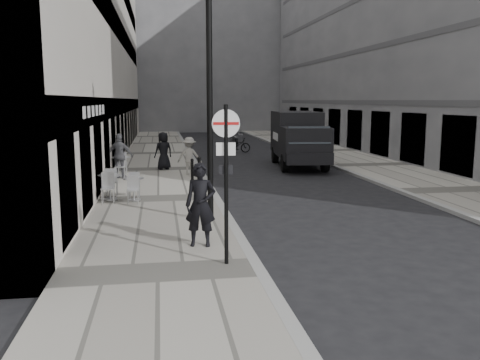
% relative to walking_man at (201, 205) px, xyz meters
% --- Properties ---
extents(ground, '(120.00, 120.00, 0.00)m').
position_rel_walking_man_xyz_m(ground, '(1.01, -4.38, -1.08)').
color(ground, black).
rests_on(ground, ground).
extents(sidewalk, '(4.00, 60.00, 0.12)m').
position_rel_walking_man_xyz_m(sidewalk, '(-0.99, 13.62, -1.02)').
color(sidewalk, '#A9A598').
rests_on(sidewalk, ground).
extents(far_sidewalk, '(4.00, 60.00, 0.12)m').
position_rel_walking_man_xyz_m(far_sidewalk, '(10.01, 13.62, -1.02)').
color(far_sidewalk, '#A9A598').
rests_on(far_sidewalk, ground).
extents(building_left, '(4.00, 45.00, 18.00)m').
position_rel_walking_man_xyz_m(building_left, '(-4.99, 20.12, 7.92)').
color(building_left, beige).
rests_on(building_left, ground).
extents(building_far, '(24.00, 16.00, 22.00)m').
position_rel_walking_man_xyz_m(building_far, '(2.51, 51.62, 9.92)').
color(building_far, gray).
rests_on(building_far, ground).
extents(walking_man, '(0.78, 0.59, 1.92)m').
position_rel_walking_man_xyz_m(walking_man, '(0.00, 0.00, 0.00)').
color(walking_man, black).
rests_on(walking_man, sidewalk).
extents(sign_post, '(0.56, 0.10, 3.24)m').
position_rel_walking_man_xyz_m(sign_post, '(0.41, -1.38, 1.12)').
color(sign_post, black).
rests_on(sign_post, sidewalk).
extents(lamppost, '(0.29, 0.29, 6.35)m').
position_rel_walking_man_xyz_m(lamppost, '(0.47, 2.42, 2.57)').
color(lamppost, black).
rests_on(lamppost, sidewalk).
extents(bollard_near, '(0.12, 0.12, 0.88)m').
position_rel_walking_man_xyz_m(bollard_near, '(0.41, 9.50, -0.52)').
color(bollard_near, black).
rests_on(bollard_near, sidewalk).
extents(bollard_far, '(0.13, 0.13, 0.99)m').
position_rel_walking_man_xyz_m(bollard_far, '(0.69, 9.21, -0.47)').
color(bollard_far, black).
rests_on(bollard_far, sidewalk).
extents(panel_van, '(2.83, 6.23, 2.84)m').
position_rel_walking_man_xyz_m(panel_van, '(6.24, 14.25, 0.52)').
color(panel_van, black).
rests_on(panel_van, ground).
extents(cyclist, '(1.94, 0.84, 2.03)m').
position_rel_walking_man_xyz_m(cyclist, '(4.11, 21.74, -0.29)').
color(cyclist, black).
rests_on(cyclist, ground).
extents(pedestrian_a, '(1.22, 0.78, 1.92)m').
position_rel_walking_man_xyz_m(pedestrian_a, '(-2.59, 10.80, 0.00)').
color(pedestrian_a, '#505055').
rests_on(pedestrian_a, sidewalk).
extents(pedestrian_b, '(1.22, 0.88, 1.70)m').
position_rel_walking_man_xyz_m(pedestrian_b, '(0.41, 11.37, -0.11)').
color(pedestrian_b, '#9A968F').
rests_on(pedestrian_b, sidewalk).
extents(pedestrian_c, '(1.04, 0.88, 1.81)m').
position_rel_walking_man_xyz_m(pedestrian_c, '(-0.72, 13.33, -0.05)').
color(pedestrian_c, black).
rests_on(pedestrian_c, sidewalk).
extents(cafe_table_near, '(0.69, 1.56, 0.89)m').
position_rel_walking_man_xyz_m(cafe_table_near, '(-1.79, 5.74, -0.51)').
color(cafe_table_near, '#AFB0B2').
rests_on(cafe_table_near, sidewalk).
extents(cafe_table_mid, '(0.77, 1.74, 0.99)m').
position_rel_walking_man_xyz_m(cafe_table_mid, '(-2.59, 5.97, -0.46)').
color(cafe_table_mid, '#BABBBD').
rests_on(cafe_table_mid, sidewalk).
extents(cafe_table_far, '(0.79, 1.79, 1.02)m').
position_rel_walking_man_xyz_m(cafe_table_far, '(-2.59, 11.31, -0.44)').
color(cafe_table_far, silver).
rests_on(cafe_table_far, sidewalk).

